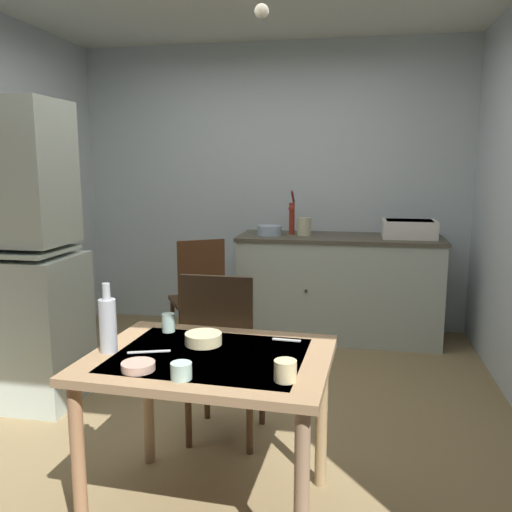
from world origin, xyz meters
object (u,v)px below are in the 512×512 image
Objects in this scene: serving_bowl_wide at (203,339)px; chair_far_side at (223,356)px; hutch_cabinet at (10,265)px; chair_by_counter at (199,294)px; glass_bottle at (108,324)px; mixing_bowl_counter at (269,230)px; teacup_mint at (285,371)px; dining_table at (210,378)px; sink_basin at (409,229)px; hand_pump at (292,215)px.

chair_far_side is at bearing 94.32° from serving_bowl_wide.
hutch_cabinet reaches higher than chair_by_counter.
hutch_cabinet is at bearing 139.96° from glass_bottle.
glass_bottle reaches higher than mixing_bowl_counter.
dining_table is at bearing 148.69° from teacup_mint.
serving_bowl_wide is at bearing -27.54° from hutch_cabinet.
mixing_bowl_counter is 2.40m from serving_bowl_wide.
sink_basin is at bearing 18.66° from chair_by_counter.
hand_pump is 4.60× the size of teacup_mint.
glass_bottle reaches higher than chair_by_counter.
chair_far_side is 1.03× the size of chair_by_counter.
dining_table is 1.11× the size of chair_by_counter.
sink_basin is at bearing -2.58° from hand_pump.
sink_basin reaches higher than chair_far_side.
chair_far_side is (1.46, -0.30, -0.40)m from hutch_cabinet.
mixing_bowl_counter is (1.41, 1.61, 0.06)m from hutch_cabinet.
glass_bottle is at bearing -99.82° from hand_pump.
hand_pump reaches higher than dining_table.
chair_by_counter is at bearing -161.34° from sink_basin.
sink_basin is at bearing 2.41° from mixing_bowl_counter.
chair_by_counter is at bearing 96.28° from glass_bottle.
serving_bowl_wide is at bearing -114.16° from sink_basin.
chair_far_side is (0.06, -1.91, -0.46)m from mixing_bowl_counter.
sink_basin is 5.19× the size of teacup_mint.
hand_pump reaches higher than glass_bottle.
hand_pump is 2.51m from serving_bowl_wide.
sink_basin is (2.60, 1.66, 0.09)m from hutch_cabinet.
mixing_bowl_counter reaches higher than serving_bowl_wide.
hutch_cabinet is 1.70m from serving_bowl_wide.
sink_basin reaches higher than mixing_bowl_counter.
sink_basin is 0.47× the size of chair_by_counter.
mixing_bowl_counter is 1.30× the size of serving_bowl_wide.
hand_pump is 0.40× the size of chair_far_side.
dining_table is at bearing -62.94° from serving_bowl_wide.
sink_basin is 1.13× the size of hand_pump.
glass_bottle is at bearing 167.98° from teacup_mint.
dining_table is 2.11m from chair_by_counter.
sink_basin is at bearing 65.84° from serving_bowl_wide.
hand_pump is 1.10m from chair_by_counter.
teacup_mint is at bearing -39.14° from serving_bowl_wide.
chair_by_counter is (-0.68, -0.62, -0.60)m from hand_pump.
hutch_cabinet reaches higher than dining_table.
glass_bottle is at bearing -173.89° from dining_table.
hutch_cabinet is 3.08m from sink_basin.
hutch_cabinet reaches higher than sink_basin.
glass_bottle is at bearing -83.72° from chair_by_counter.
serving_bowl_wide is (-1.10, -2.44, -0.23)m from sink_basin.
hutch_cabinet is 11.64× the size of serving_bowl_wide.
mixing_bowl_counter reaches higher than chair_far_side.
hutch_cabinet is at bearing 149.93° from dining_table.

